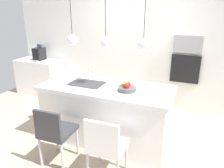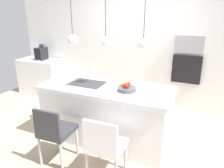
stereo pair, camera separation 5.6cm
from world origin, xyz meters
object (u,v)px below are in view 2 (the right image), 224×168
object	(u,v)px
coffee_machine	(41,53)
oven	(186,69)
fruit_bowl	(127,88)
chair_middle	(104,145)
microwave	(189,44)
chair_near	(55,131)

from	to	relation	value
coffee_machine	oven	xyz separation A→B (m)	(3.40, 0.30, -0.11)
fruit_bowl	oven	world-z (taller)	oven
coffee_machine	chair_middle	world-z (taller)	coffee_machine
microwave	oven	world-z (taller)	microwave
fruit_bowl	microwave	distance (m)	1.83
microwave	chair_middle	size ratio (longest dim) A/B	0.63
fruit_bowl	oven	xyz separation A→B (m)	(0.68, 1.64, -0.06)
coffee_machine	oven	distance (m)	3.41
fruit_bowl	microwave	world-z (taller)	microwave
coffee_machine	chair_near	distance (m)	2.94
chair_middle	oven	bearing A→B (deg)	74.31
coffee_machine	oven	bearing A→B (deg)	5.00
coffee_machine	microwave	size ratio (longest dim) A/B	0.70
oven	chair_middle	xyz separation A→B (m)	(-0.68, -2.42, -0.42)
chair_near	chair_middle	world-z (taller)	chair_near
coffee_machine	fruit_bowl	bearing A→B (deg)	-26.36
coffee_machine	microwave	bearing A→B (deg)	5.00
microwave	oven	size ratio (longest dim) A/B	0.96
oven	chair_near	size ratio (longest dim) A/B	0.65
coffee_machine	oven	world-z (taller)	coffee_machine
oven	chair_middle	world-z (taller)	oven
coffee_machine	chair_near	world-z (taller)	coffee_machine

